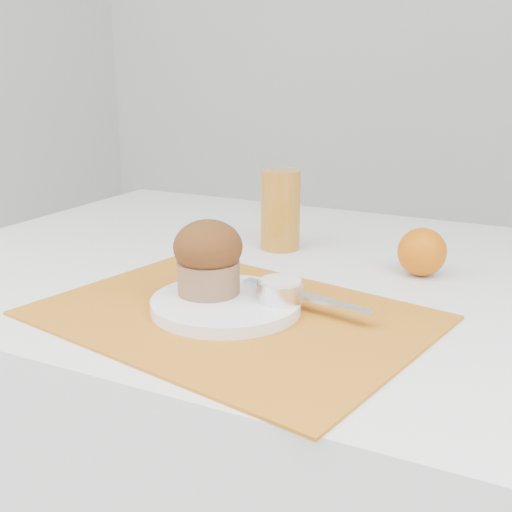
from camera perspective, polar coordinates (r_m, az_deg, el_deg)
The scene contains 11 objects.
table at distance 1.11m, azimuth 4.48°, elevation -20.04°, with size 1.20×0.80×0.75m, color white.
placemat at distance 0.76m, azimuth -2.16°, elevation -5.30°, with size 0.44×0.32×0.00m, color orange.
plate at distance 0.77m, azimuth -2.68°, elevation -4.29°, with size 0.18×0.18×0.01m, color white.
ramekin at distance 0.76m, azimuth 2.21°, elevation -3.13°, with size 0.05×0.05×0.02m, color white.
cream at distance 0.76m, azimuth 2.22°, elevation -2.30°, with size 0.05×0.05×0.01m, color silver.
raspberry_near at distance 0.79m, azimuth 0.85°, elevation -2.55°, with size 0.02×0.02×0.02m, color #5D0210.
raspberry_far at distance 0.78m, azimuth 0.99°, elevation -2.79°, with size 0.02×0.02×0.02m, color #5D0212.
butter_knife at distance 0.77m, azimuth 4.38°, elevation -3.57°, with size 0.18×0.01×0.00m, color silver.
orange at distance 0.93m, azimuth 14.54°, elevation 0.35°, with size 0.07×0.07×0.07m, color #D66507.
juice_glass at distance 1.03m, azimuth 2.18°, elevation 4.14°, with size 0.06×0.06×0.13m, color #BD7A23.
muffin at distance 0.78m, azimuth -4.27°, elevation -0.09°, with size 0.09×0.09×0.09m.
Camera 1 is at (0.33, -0.78, 1.04)m, focal length 45.00 mm.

